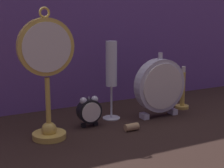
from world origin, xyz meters
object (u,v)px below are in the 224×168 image
mantel_clock_silver (160,86)px  wine_cork (132,127)px  alarm_clock_twin_bell (89,110)px  champagne_flute (111,70)px  brass_candlestick (182,94)px  pocket_watch_on_stand (47,75)px

mantel_clock_silver → wine_cork: size_ratio=5.10×
mantel_clock_silver → alarm_clock_twin_bell: bearing=176.7°
champagne_flute → alarm_clock_twin_bell: bearing=-157.5°
brass_candlestick → champagne_flute: bearing=177.7°
pocket_watch_on_stand → brass_candlestick: pocket_watch_on_stand is taller
pocket_watch_on_stand → brass_candlestick: 0.54m
mantel_clock_silver → champagne_flute: size_ratio=0.84×
pocket_watch_on_stand → champagne_flute: pocket_watch_on_stand is taller
alarm_clock_twin_bell → brass_candlestick: size_ratio=0.62×
mantel_clock_silver → pocket_watch_on_stand: bearing=-176.0°
champagne_flute → brass_candlestick: champagne_flute is taller
pocket_watch_on_stand → brass_candlestick: (0.52, 0.07, -0.13)m
mantel_clock_silver → champagne_flute: (-0.15, 0.05, 0.06)m
mantel_clock_silver → brass_candlestick: (0.13, 0.04, -0.05)m
champagne_flute → brass_candlestick: 0.30m
champagne_flute → pocket_watch_on_stand: bearing=-161.0°
mantel_clock_silver → wine_cork: 0.20m
alarm_clock_twin_bell → brass_candlestick: bearing=4.4°
wine_cork → brass_candlestick: bearing=24.1°
pocket_watch_on_stand → champagne_flute: 0.25m
brass_candlestick → wine_cork: size_ratio=3.62×
mantel_clock_silver → brass_candlestick: bearing=18.5°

